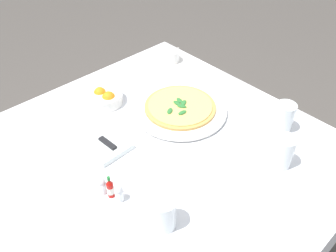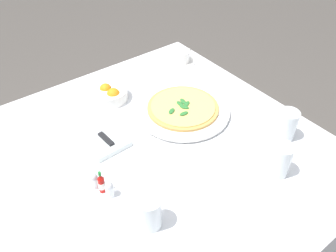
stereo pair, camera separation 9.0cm
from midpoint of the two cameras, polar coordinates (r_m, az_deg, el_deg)
The scene contains 13 objects.
dining_table at distance 1.23m, azimuth -0.55°, elevation -8.54°, with size 1.12×1.12×0.74m.
pizza_plate at distance 1.28m, azimuth 4.54°, elevation 2.66°, with size 0.36×0.36×0.02m.
pizza at distance 1.27m, azimuth 4.56°, elevation 3.15°, with size 0.27×0.27×0.02m.
coffee_cup_near_left at distance 1.58m, azimuth 3.96°, elevation 11.48°, with size 0.13×0.13×0.06m.
water_glass_far_left at distance 0.92m, azimuth -0.23°, elevation -14.76°, with size 0.06×0.06×0.10m.
water_glass_center_back at distance 1.24m, azimuth 21.33°, elevation -0.08°, with size 0.07×0.07×0.11m.
water_glass_right_edge at distance 1.10m, azimuth 20.62°, elevation -5.65°, with size 0.07×0.07×0.11m.
napkin_folded at distance 1.19m, azimuth -9.51°, elevation -1.58°, with size 0.22×0.14×0.02m.
dinner_knife at distance 1.18m, azimuth -9.66°, elevation -1.01°, with size 0.20×0.03×0.01m.
citrus_bowl at distance 1.35m, azimuth -8.08°, elevation 5.39°, with size 0.15×0.15×0.06m.
hot_sauce_bottle at distance 1.01m, azimuth -8.67°, elevation -9.69°, with size 0.02×0.02×0.08m.
salt_shaker at distance 1.03m, azimuth -9.91°, elevation -9.27°, with size 0.03×0.03×0.06m.
pepper_shaker at distance 1.00m, azimuth -7.29°, elevation -10.77°, with size 0.03×0.03×0.06m.
Camera 2 is at (-0.67, 0.44, 1.54)m, focal length 35.99 mm.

